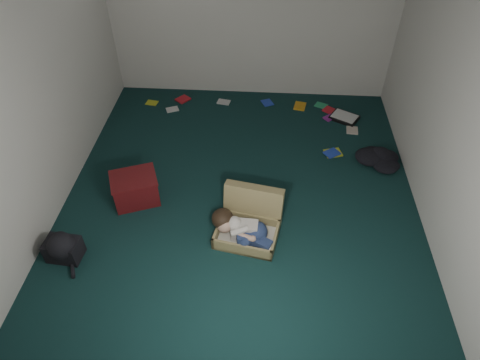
# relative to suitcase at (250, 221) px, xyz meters

# --- Properties ---
(floor) EXTENTS (4.50, 4.50, 0.00)m
(floor) POSITION_rel_suitcase_xyz_m (-0.13, 0.55, -0.14)
(floor) COLOR #0F2C2B
(floor) RESTS_ON ground
(wall_back) EXTENTS (4.50, 0.00, 4.50)m
(wall_back) POSITION_rel_suitcase_xyz_m (-0.13, 2.80, 1.16)
(wall_back) COLOR silver
(wall_back) RESTS_ON ground
(wall_front) EXTENTS (4.50, 0.00, 4.50)m
(wall_front) POSITION_rel_suitcase_xyz_m (-0.13, -1.70, 1.16)
(wall_front) COLOR silver
(wall_front) RESTS_ON ground
(wall_left) EXTENTS (0.00, 4.50, 4.50)m
(wall_left) POSITION_rel_suitcase_xyz_m (-2.13, 0.55, 1.16)
(wall_left) COLOR silver
(wall_left) RESTS_ON ground
(wall_right) EXTENTS (0.00, 4.50, 4.50)m
(wall_right) POSITION_rel_suitcase_xyz_m (1.87, 0.55, 1.16)
(wall_right) COLOR silver
(wall_right) RESTS_ON ground
(suitcase) EXTENTS (0.73, 0.72, 0.46)m
(suitcase) POSITION_rel_suitcase_xyz_m (0.00, 0.00, 0.00)
(suitcase) COLOR #9B8A55
(suitcase) RESTS_ON floor
(person) EXTENTS (0.66, 0.42, 0.29)m
(person) POSITION_rel_suitcase_xyz_m (-0.07, -0.15, 0.04)
(person) COLOR beige
(person) RESTS_ON suitcase
(maroon_bin) EXTENTS (0.61, 0.55, 0.34)m
(maroon_bin) POSITION_rel_suitcase_xyz_m (-1.31, 0.37, 0.03)
(maroon_bin) COLOR #591214
(maroon_bin) RESTS_ON floor
(backpack) EXTENTS (0.44, 0.37, 0.25)m
(backpack) POSITION_rel_suitcase_xyz_m (-1.83, -0.48, -0.01)
(backpack) COLOR black
(backpack) RESTS_ON floor
(clothing_pile) EXTENTS (0.46, 0.40, 0.13)m
(clothing_pile) POSITION_rel_suitcase_xyz_m (1.57, 1.21, -0.07)
(clothing_pile) COLOR black
(clothing_pile) RESTS_ON floor
(paper_tray) EXTENTS (0.46, 0.43, 0.05)m
(paper_tray) POSITION_rel_suitcase_xyz_m (1.24, 2.16, -0.11)
(paper_tray) COLOR black
(paper_tray) RESTS_ON floor
(book_scatter) EXTENTS (3.08, 1.36, 0.02)m
(book_scatter) POSITION_rel_suitcase_xyz_m (0.15, 2.25, -0.13)
(book_scatter) COLOR gold
(book_scatter) RESTS_ON floor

